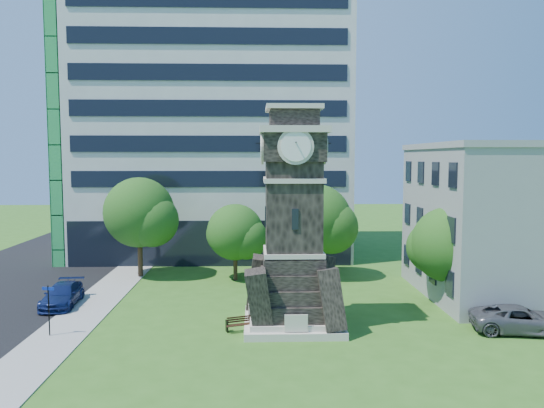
{
  "coord_description": "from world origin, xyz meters",
  "views": [
    {
      "loc": [
        0.92,
        -27.08,
        9.42
      ],
      "look_at": [
        1.98,
        6.77,
        6.45
      ],
      "focal_mm": 35.0,
      "sensor_mm": 36.0,
      "label": 1
    }
  ],
  "objects_px": {
    "park_bench": "(241,323)",
    "street_sign": "(49,305)",
    "car_east_lot": "(521,319)",
    "car_street_north": "(62,295)",
    "clock_tower": "(293,232)"
  },
  "relations": [
    {
      "from": "park_bench",
      "to": "street_sign",
      "type": "distance_m",
      "value": 10.18
    },
    {
      "from": "park_bench",
      "to": "street_sign",
      "type": "xyz_separation_m",
      "value": [
        -10.09,
        -0.5,
        1.27
      ]
    },
    {
      "from": "car_east_lot",
      "to": "street_sign",
      "type": "xyz_separation_m",
      "value": [
        -25.19,
        0.15,
        0.99
      ]
    },
    {
      "from": "car_street_north",
      "to": "clock_tower",
      "type": "bearing_deg",
      "value": -21.17
    },
    {
      "from": "clock_tower",
      "to": "street_sign",
      "type": "bearing_deg",
      "value": -173.54
    },
    {
      "from": "clock_tower",
      "to": "car_street_north",
      "type": "relative_size",
      "value": 2.55
    },
    {
      "from": "clock_tower",
      "to": "car_east_lot",
      "type": "xyz_separation_m",
      "value": [
        12.21,
        -1.62,
        -4.56
      ]
    },
    {
      "from": "car_street_north",
      "to": "car_east_lot",
      "type": "height_order",
      "value": "car_east_lot"
    },
    {
      "from": "car_east_lot",
      "to": "street_sign",
      "type": "height_order",
      "value": "street_sign"
    },
    {
      "from": "car_east_lot",
      "to": "park_bench",
      "type": "height_order",
      "value": "car_east_lot"
    },
    {
      "from": "car_east_lot",
      "to": "street_sign",
      "type": "bearing_deg",
      "value": 98.93
    },
    {
      "from": "car_east_lot",
      "to": "clock_tower",
      "type": "bearing_deg",
      "value": 91.72
    },
    {
      "from": "car_street_north",
      "to": "park_bench",
      "type": "bearing_deg",
      "value": -29.19
    },
    {
      "from": "park_bench",
      "to": "car_street_north",
      "type": "bearing_deg",
      "value": 135.99
    },
    {
      "from": "car_street_north",
      "to": "park_bench",
      "type": "xyz_separation_m",
      "value": [
        11.52,
        -5.4,
        -0.25
      ]
    }
  ]
}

